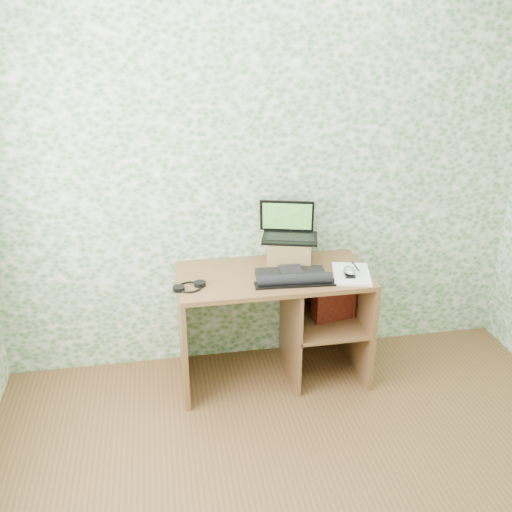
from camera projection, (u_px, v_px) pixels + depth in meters
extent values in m
plane|color=white|center=(264.00, 175.00, 3.64)|extent=(3.50, 0.00, 3.50)
cube|color=brown|center=(273.00, 276.00, 3.58)|extent=(1.20, 0.60, 0.03)
cube|color=brown|center=(183.00, 336.00, 3.63)|extent=(0.03, 0.60, 0.72)
cube|color=brown|center=(358.00, 320.00, 3.82)|extent=(0.03, 0.60, 0.72)
cube|color=brown|center=(290.00, 326.00, 3.75)|extent=(0.02, 0.56, 0.72)
cube|color=brown|center=(325.00, 320.00, 3.78)|extent=(0.46, 0.56, 0.02)
cube|color=brown|center=(314.00, 303.00, 4.05)|extent=(0.48, 0.02, 0.72)
cube|color=olive|center=(289.00, 251.00, 3.69)|extent=(0.33, 0.30, 0.17)
cube|color=black|center=(290.00, 238.00, 3.66)|extent=(0.40, 0.33, 0.02)
cube|color=black|center=(290.00, 237.00, 3.65)|extent=(0.33, 0.21, 0.00)
cube|color=black|center=(287.00, 216.00, 3.70)|extent=(0.35, 0.15, 0.22)
cube|color=#284F16|center=(287.00, 216.00, 3.69)|extent=(0.32, 0.13, 0.19)
cube|color=black|center=(291.00, 274.00, 3.53)|extent=(0.44, 0.18, 0.03)
cube|color=black|center=(291.00, 273.00, 3.52)|extent=(0.15, 0.15, 0.05)
cylinder|color=black|center=(295.00, 279.00, 3.42)|extent=(0.45, 0.10, 0.07)
cube|color=black|center=(295.00, 284.00, 3.43)|extent=(0.49, 0.13, 0.01)
torus|color=black|center=(189.00, 287.00, 3.39)|extent=(0.19, 0.19, 0.01)
cylinder|color=black|center=(179.00, 289.00, 3.35)|extent=(0.07, 0.07, 0.03)
cylinder|color=black|center=(200.00, 284.00, 3.41)|extent=(0.07, 0.07, 0.03)
cube|color=white|center=(351.00, 274.00, 3.55)|extent=(0.29, 0.36, 0.01)
ellipsoid|color=#B7B7B9|center=(349.00, 272.00, 3.51)|extent=(0.09, 0.12, 0.04)
cylinder|color=black|center=(356.00, 266.00, 3.63)|extent=(0.01, 0.14, 0.01)
cube|color=maroon|center=(334.00, 296.00, 3.72)|extent=(0.29, 0.13, 0.33)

